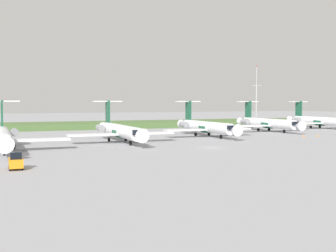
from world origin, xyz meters
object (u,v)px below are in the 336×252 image
regional_jet_third (120,130)px  regional_jet_sixth (319,121)px  safety_cone_front_marker (304,136)px  safety_cone_mid_marker (317,136)px  antenna_mast (256,99)px  regional_jet_second (3,136)px  baggage_tug (16,162)px  regional_jet_fourth (206,126)px  regional_jet_fifth (267,123)px

regional_jet_third → regional_jet_sixth: 77.53m
regional_jet_third → safety_cone_front_marker: size_ratio=56.36×
safety_cone_mid_marker → antenna_mast: bearing=69.0°
antenna_mast → safety_cone_front_marker: (-28.18, -63.69, -9.52)m
regional_jet_third → safety_cone_mid_marker: bearing=-5.3°
regional_jet_sixth → regional_jet_second: bearing=-162.5°
antenna_mast → baggage_tug: size_ratio=7.38×
baggage_tug → safety_cone_front_marker: (68.63, 28.33, -0.73)m
regional_jet_sixth → baggage_tug: (-96.61, -54.81, -1.53)m
regional_jet_third → safety_cone_front_marker: 46.34m
regional_jet_third → antenna_mast: (74.32, 60.00, 7.26)m
regional_jet_sixth → safety_cone_mid_marker: regional_jet_sixth is taller
safety_cone_mid_marker → regional_jet_third: bearing=174.7°
safety_cone_front_marker → antenna_mast: bearing=66.1°
regional_jet_fourth → baggage_tug: 60.92m
safety_cone_front_marker → safety_cone_mid_marker: 3.54m
regional_jet_sixth → regional_jet_third: bearing=-162.9°
regional_jet_third → antenna_mast: bearing=38.9°
regional_jet_fifth → antenna_mast: 50.19m
regional_jet_fourth → regional_jet_sixth: (49.83, 15.81, 0.00)m
antenna_mast → safety_cone_mid_marker: size_ratio=42.93×
antenna_mast → regional_jet_sixth: bearing=-90.3°
regional_jet_third → regional_jet_fifth: same height
regional_jet_second → regional_jet_fifth: size_ratio=1.00×
regional_jet_sixth → safety_cone_front_marker: bearing=-136.6°
regional_jet_fourth → regional_jet_second: bearing=-162.6°
regional_jet_third → regional_jet_fourth: bearing=16.0°
regional_jet_fourth → antenna_mast: antenna_mast is taller
regional_jet_fifth → safety_cone_mid_marker: regional_jet_fifth is taller
regional_jet_fourth → regional_jet_fifth: size_ratio=1.00×
regional_jet_second → safety_cone_mid_marker: regional_jet_second is taller
regional_jet_third → antenna_mast: antenna_mast is taller
antenna_mast → safety_cone_front_marker: bearing=-113.9°
regional_jet_second → regional_jet_fourth: (47.89, 15.01, 0.00)m
regional_jet_sixth → safety_cone_mid_marker: size_ratio=56.36×
regional_jet_third → safety_cone_front_marker: regional_jet_third is taller
antenna_mast → baggage_tug: 133.86m
regional_jet_fifth → regional_jet_sixth: same height
regional_jet_third → regional_jet_fourth: same height
baggage_tug → safety_cone_front_marker: 74.26m
antenna_mast → regional_jet_fourth: bearing=-133.3°
regional_jet_sixth → baggage_tug: size_ratio=9.69×
regional_jet_fourth → baggage_tug: regional_jet_fourth is taller
regional_jet_fifth → regional_jet_sixth: size_ratio=1.00×
regional_jet_second → antenna_mast: 119.46m
regional_jet_second → regional_jet_sixth: size_ratio=1.00×
baggage_tug → safety_cone_mid_marker: bearing=20.8°
antenna_mast → safety_cone_front_marker: size_ratio=42.93×
safety_cone_front_marker → baggage_tug: bearing=-157.6°
regional_jet_second → safety_cone_mid_marker: bearing=2.7°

